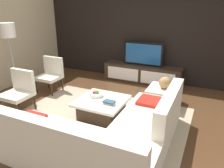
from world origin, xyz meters
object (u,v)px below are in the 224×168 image
at_px(floor_lamp, 8,35).
at_px(accent_chair_far, 51,72).
at_px(decorative_ball, 165,83).
at_px(book_stack, 109,102).
at_px(coffee_table, 102,108).
at_px(accent_chair_near, 19,89).
at_px(fruit_bowl, 96,94).
at_px(television, 143,54).
at_px(sectional_couch, 108,136).
at_px(media_console, 142,74).
at_px(ottoman, 164,97).

bearing_deg(floor_lamp, accent_chair_far, 46.90).
distance_m(floor_lamp, decorative_ball, 3.66).
distance_m(decorative_ball, book_stack, 1.42).
xyz_separation_m(coffee_table, accent_chair_near, (-1.69, -0.45, 0.29)).
distance_m(floor_lamp, fruit_bowl, 2.46).
relative_size(television, sectional_couch, 0.47).
xyz_separation_m(accent_chair_near, decorative_ball, (2.69, 1.52, 0.04)).
bearing_deg(sectional_couch, decorative_ball, 78.92).
xyz_separation_m(accent_chair_far, book_stack, (2.05, -0.82, -0.07)).
bearing_deg(coffee_table, book_stack, -27.81).
distance_m(media_console, television, 0.58).
bearing_deg(decorative_ball, media_console, 126.23).
height_order(sectional_couch, accent_chair_far, accent_chair_far).
height_order(media_console, book_stack, media_console).
xyz_separation_m(sectional_couch, fruit_bowl, (-0.78, 1.05, 0.13)).
xyz_separation_m(television, accent_chair_far, (-1.92, -1.59, -0.34)).
distance_m(sectional_couch, coffee_table, 1.13).
xyz_separation_m(television, sectional_couch, (0.50, -3.25, -0.53)).
xyz_separation_m(television, floor_lamp, (-2.50, -2.21, 0.66)).
height_order(accent_chair_near, fruit_bowl, accent_chair_near).
relative_size(ottoman, fruit_bowl, 2.50).
relative_size(decorative_ball, book_stack, 1.19).
relative_size(ottoman, accent_chair_far, 0.80).
distance_m(sectional_couch, accent_chair_near, 2.36).
xyz_separation_m(fruit_bowl, accent_chair_far, (-1.64, 0.61, 0.06)).
bearing_deg(fruit_bowl, decorative_ball, 39.45).
distance_m(coffee_table, fruit_bowl, 0.30).
bearing_deg(decorative_ball, fruit_bowl, -140.55).
xyz_separation_m(ottoman, accent_chair_far, (-2.82, -0.36, 0.29)).
bearing_deg(accent_chair_far, floor_lamp, -142.86).
relative_size(coffee_table, fruit_bowl, 3.29).
relative_size(sectional_couch, coffee_table, 2.57).
relative_size(television, accent_chair_far, 1.28).
bearing_deg(ottoman, decorative_ball, 0.00).
bearing_deg(media_console, television, 90.00).
distance_m(coffee_table, floor_lamp, 2.72).
bearing_deg(coffee_table, floor_lamp, 177.87).
xyz_separation_m(fruit_bowl, decorative_ball, (1.18, 0.97, 0.10)).
bearing_deg(accent_chair_far, coffee_table, -30.90).
bearing_deg(media_console, ottoman, -53.77).
height_order(television, decorative_ball, television).
bearing_deg(floor_lamp, ottoman, 16.10).
bearing_deg(decorative_ball, accent_chair_near, -150.47).
height_order(ottoman, fruit_bowl, fruit_bowl).
distance_m(accent_chair_near, book_stack, 1.95).
height_order(floor_lamp, ottoman, floor_lamp).
height_order(media_console, ottoman, media_console).
relative_size(television, ottoman, 1.59).
bearing_deg(television, book_stack, -87.08).
xyz_separation_m(sectional_couch, floor_lamp, (-3.00, 1.04, 1.19)).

